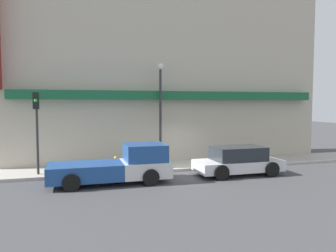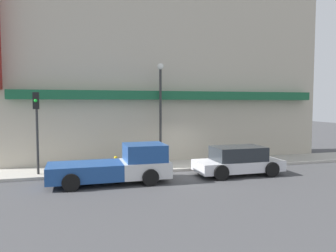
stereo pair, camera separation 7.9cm
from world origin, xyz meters
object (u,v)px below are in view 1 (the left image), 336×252
parked_car (238,161)px  traffic_light (37,119)px  pickup_truck (119,166)px  street_lamp (160,102)px  fire_hydrant (116,163)px

parked_car → traffic_light: traffic_light is taller
pickup_truck → traffic_light: 4.68m
parked_car → street_lamp: size_ratio=0.77×
fire_hydrant → street_lamp: 4.32m
street_lamp → fire_hydrant: bearing=-156.6°
pickup_truck → street_lamp: size_ratio=0.94×
street_lamp → traffic_light: bearing=-170.3°
pickup_truck → street_lamp: (2.82, 3.21, 2.92)m
street_lamp → traffic_light: 6.58m
traffic_light → parked_car: bearing=-12.4°
pickup_truck → street_lamp: street_lamp is taller
parked_car → traffic_light: bearing=168.6°
fire_hydrant → traffic_light: bearing=178.9°
pickup_truck → parked_car: 6.01m
street_lamp → traffic_light: (-6.43, -1.10, -0.83)m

